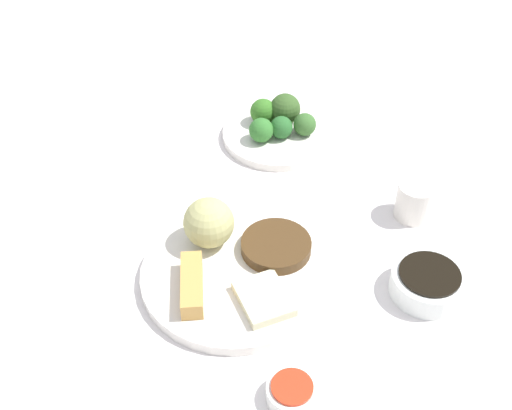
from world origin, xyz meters
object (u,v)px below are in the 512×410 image
object	(u,v)px
soy_sauce_bowl	(428,283)
sauce_ramekin_sweet_and_sour	(292,393)
broccoli_plate	(278,135)
main_plate	(236,274)
teacup	(414,200)

from	to	relation	value
soy_sauce_bowl	sauce_ramekin_sweet_and_sour	world-z (taller)	soy_sauce_bowl
broccoli_plate	soy_sauce_bowl	xyz separation A→B (m)	(0.40, 0.05, 0.01)
soy_sauce_bowl	main_plate	bearing A→B (deg)	-117.29
broccoli_plate	soy_sauce_bowl	world-z (taller)	soy_sauce_bowl
sauce_ramekin_sweet_and_sour	teacup	distance (m)	0.38
teacup	sauce_ramekin_sweet_and_sour	bearing A→B (deg)	-53.52
main_plate	sauce_ramekin_sweet_and_sour	distance (m)	0.20
soy_sauce_bowl	teacup	world-z (taller)	teacup
soy_sauce_bowl	sauce_ramekin_sweet_and_sour	size ratio (longest dim) A/B	1.67
broccoli_plate	main_plate	bearing A→B (deg)	-33.18
sauce_ramekin_sweet_and_sour	teacup	world-z (taller)	teacup
broccoli_plate	soy_sauce_bowl	bearing A→B (deg)	6.40
broccoli_plate	teacup	world-z (taller)	teacup
broccoli_plate	sauce_ramekin_sweet_and_sour	world-z (taller)	sauce_ramekin_sweet_and_sour
main_plate	broccoli_plate	distance (m)	0.34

